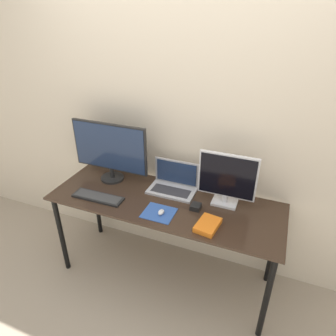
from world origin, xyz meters
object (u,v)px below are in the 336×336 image
(laptop, at_px, (174,183))
(book, at_px, (208,225))
(monitor_left, at_px, (110,150))
(monitor_right, at_px, (227,179))
(power_brick, at_px, (196,207))
(keyboard, at_px, (98,197))
(mouse, at_px, (161,212))

(laptop, relative_size, book, 1.77)
(monitor_left, relative_size, laptop, 1.77)
(monitor_right, xyz_separation_m, power_brick, (-0.18, -0.15, -0.19))
(keyboard, height_order, book, book)
(monitor_right, height_order, laptop, monitor_right)
(monitor_left, distance_m, monitor_right, 0.96)
(laptop, bearing_deg, monitor_left, -175.53)
(power_brick, bearing_deg, laptop, 142.35)
(monitor_left, xyz_separation_m, monitor_right, (0.96, 0.00, -0.06))
(monitor_right, relative_size, keyboard, 1.03)
(mouse, distance_m, power_brick, 0.26)
(book, xyz_separation_m, power_brick, (-0.14, 0.17, 0.00))
(monitor_right, bearing_deg, laptop, 174.29)
(monitor_right, height_order, mouse, monitor_right)
(monitor_right, height_order, keyboard, monitor_right)
(monitor_right, relative_size, laptop, 1.13)
(keyboard, xyz_separation_m, book, (0.87, -0.02, 0.01))
(monitor_left, relative_size, mouse, 10.38)
(monitor_right, xyz_separation_m, book, (-0.04, -0.31, -0.19))
(laptop, distance_m, book, 0.52)
(keyboard, relative_size, power_brick, 5.18)
(mouse, bearing_deg, laptop, 96.22)
(keyboard, bearing_deg, monitor_right, 17.81)
(laptop, distance_m, keyboard, 0.60)
(monitor_left, distance_m, mouse, 0.70)
(monitor_right, distance_m, power_brick, 0.30)
(mouse, height_order, book, same)
(book, bearing_deg, monitor_right, 82.02)
(laptop, bearing_deg, power_brick, -37.65)
(monitor_right, bearing_deg, keyboard, -162.19)
(monitor_right, relative_size, book, 2.00)
(book, distance_m, power_brick, 0.22)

